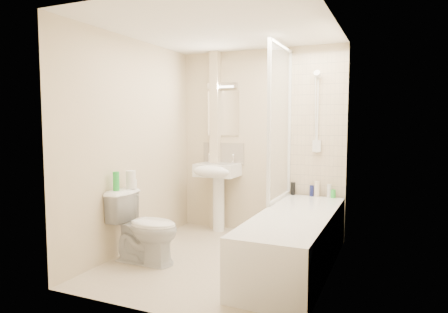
% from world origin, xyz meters
% --- Properties ---
extents(floor, '(2.50, 2.50, 0.00)m').
position_xyz_m(floor, '(0.00, 0.00, 0.00)').
color(floor, beige).
rests_on(floor, ground).
extents(wall_back, '(2.20, 0.02, 2.40)m').
position_xyz_m(wall_back, '(0.00, 1.25, 1.20)').
color(wall_back, beige).
rests_on(wall_back, ground).
extents(wall_left, '(0.02, 2.50, 2.40)m').
position_xyz_m(wall_left, '(-1.10, 0.00, 1.20)').
color(wall_left, beige).
rests_on(wall_left, ground).
extents(wall_right, '(0.02, 2.50, 2.40)m').
position_xyz_m(wall_right, '(1.10, 0.00, 1.20)').
color(wall_right, beige).
rests_on(wall_right, ground).
extents(ceiling, '(2.20, 2.50, 0.02)m').
position_xyz_m(ceiling, '(0.00, 0.00, 2.40)').
color(ceiling, white).
rests_on(ceiling, wall_back).
extents(tile_back, '(0.70, 0.01, 1.75)m').
position_xyz_m(tile_back, '(0.75, 1.24, 1.42)').
color(tile_back, beige).
rests_on(tile_back, wall_back).
extents(tile_right, '(0.01, 2.10, 1.75)m').
position_xyz_m(tile_right, '(1.09, 0.13, 1.42)').
color(tile_right, beige).
rests_on(tile_right, wall_right).
extents(pipe_boxing, '(0.12, 0.12, 2.40)m').
position_xyz_m(pipe_boxing, '(-0.62, 1.19, 1.20)').
color(pipe_boxing, beige).
rests_on(pipe_boxing, ground).
extents(splashback, '(0.60, 0.02, 0.30)m').
position_xyz_m(splashback, '(-0.52, 1.24, 1.03)').
color(splashback, beige).
rests_on(splashback, wall_back).
extents(mirror, '(0.46, 0.01, 0.60)m').
position_xyz_m(mirror, '(-0.52, 1.24, 1.58)').
color(mirror, white).
rests_on(mirror, wall_back).
extents(strip_light, '(0.42, 0.07, 0.07)m').
position_xyz_m(strip_light, '(-0.52, 1.22, 1.95)').
color(strip_light, silver).
rests_on(strip_light, wall_back).
extents(bathtub, '(0.70, 2.10, 0.55)m').
position_xyz_m(bathtub, '(0.75, 0.13, 0.29)').
color(bathtub, white).
rests_on(bathtub, ground).
extents(shower_screen, '(0.04, 0.92, 1.80)m').
position_xyz_m(shower_screen, '(0.40, 0.80, 1.45)').
color(shower_screen, white).
rests_on(shower_screen, bathtub).
extents(shower_fixture, '(0.10, 0.16, 0.99)m').
position_xyz_m(shower_fixture, '(0.75, 1.19, 1.55)').
color(shower_fixture, white).
rests_on(shower_fixture, wall_back).
extents(pedestal_sink, '(0.54, 0.49, 1.04)m').
position_xyz_m(pedestal_sink, '(-0.52, 1.01, 0.73)').
color(pedestal_sink, white).
rests_on(pedestal_sink, ground).
extents(bottle_black_a, '(0.06, 0.06, 0.16)m').
position_xyz_m(bottle_black_a, '(0.47, 1.16, 0.63)').
color(bottle_black_a, black).
rests_on(bottle_black_a, bathtub).
extents(bottle_blue, '(0.05, 0.05, 0.13)m').
position_xyz_m(bottle_blue, '(0.71, 1.16, 0.62)').
color(bottle_blue, '#121853').
rests_on(bottle_blue, bathtub).
extents(bottle_cream, '(0.06, 0.06, 0.19)m').
position_xyz_m(bottle_cream, '(0.77, 1.16, 0.64)').
color(bottle_cream, beige).
rests_on(bottle_cream, bathtub).
extents(bottle_white_b, '(0.05, 0.05, 0.16)m').
position_xyz_m(bottle_white_b, '(0.92, 1.16, 0.63)').
color(bottle_white_b, silver).
rests_on(bottle_white_b, bathtub).
extents(bottle_green, '(0.06, 0.06, 0.10)m').
position_xyz_m(bottle_green, '(0.97, 1.16, 0.60)').
color(bottle_green, green).
rests_on(bottle_green, bathtub).
extents(toilet, '(0.42, 0.74, 0.75)m').
position_xyz_m(toilet, '(-0.72, -0.33, 0.37)').
color(toilet, white).
rests_on(toilet, ground).
extents(toilet_roll_lower, '(0.11, 0.11, 0.09)m').
position_xyz_m(toilet_roll_lower, '(-0.96, -0.22, 0.80)').
color(toilet_roll_lower, white).
rests_on(toilet_roll_lower, toilet).
extents(toilet_roll_upper, '(0.10, 0.10, 0.10)m').
position_xyz_m(toilet_roll_upper, '(-0.96, -0.24, 0.89)').
color(toilet_roll_upper, white).
rests_on(toilet_roll_upper, toilet_roll_lower).
extents(green_bottle, '(0.07, 0.07, 0.20)m').
position_xyz_m(green_bottle, '(-1.02, -0.41, 0.85)').
color(green_bottle, green).
rests_on(green_bottle, toilet).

